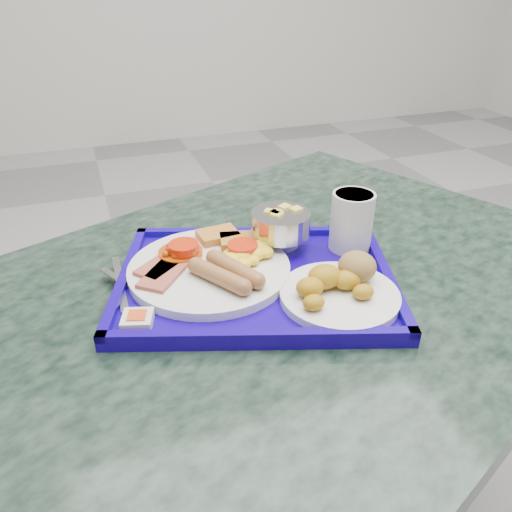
{
  "coord_description": "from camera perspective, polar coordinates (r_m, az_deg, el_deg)",
  "views": [
    {
      "loc": [
        -0.75,
        -0.91,
        1.17
      ],
      "look_at": [
        -0.52,
        -0.28,
        0.79
      ],
      "focal_mm": 35.0,
      "sensor_mm": 36.0,
      "label": 1
    }
  ],
  "objects": [
    {
      "name": "knife",
      "position": [
        0.8,
        -15.28,
        -3.0
      ],
      "size": [
        0.01,
        0.16,
        0.0
      ],
      "primitive_type": "cube",
      "rotation": [
        0.0,
        0.0,
        -0.02
      ],
      "color": "#B2B3B5",
      "rests_on": "tray"
    },
    {
      "name": "floor",
      "position": [
        1.66,
        14.36,
        -16.18
      ],
      "size": [
        6.0,
        6.0,
        0.0
      ],
      "primitive_type": "plane",
      "color": "#99999C",
      "rests_on": "ground"
    },
    {
      "name": "main_plate",
      "position": [
        0.8,
        -4.85,
        -0.91
      ],
      "size": [
        0.26,
        0.26,
        0.04
      ],
      "rotation": [
        0.0,
        0.0,
        0.39
      ],
      "color": "silver",
      "rests_on": "tray"
    },
    {
      "name": "tray",
      "position": [
        0.79,
        0.0,
        -2.86
      ],
      "size": [
        0.5,
        0.43,
        0.03
      ],
      "rotation": [
        0.0,
        0.0,
        -0.32
      ],
      "color": "#15038A",
      "rests_on": "table"
    },
    {
      "name": "fruit_bowl",
      "position": [
        0.85,
        2.84,
        3.64
      ],
      "size": [
        0.1,
        0.1,
        0.07
      ],
      "color": "#B2B3B5",
      "rests_on": "tray"
    },
    {
      "name": "jam_packet",
      "position": [
        0.71,
        -13.39,
        -7.1
      ],
      "size": [
        0.05,
        0.05,
        0.02
      ],
      "rotation": [
        0.0,
        0.0,
        -0.3
      ],
      "color": "silver",
      "rests_on": "tray"
    },
    {
      "name": "bread_plate",
      "position": [
        0.75,
        9.61,
        -3.41
      ],
      "size": [
        0.18,
        0.18,
        0.06
      ],
      "rotation": [
        0.0,
        0.0,
        -0.21
      ],
      "color": "silver",
      "rests_on": "tray"
    },
    {
      "name": "table",
      "position": [
        0.91,
        0.83,
        -13.67
      ],
      "size": [
        1.39,
        1.19,
        0.74
      ],
      "rotation": [
        0.0,
        0.0,
        0.41
      ],
      "color": "gray",
      "rests_on": "floor"
    },
    {
      "name": "spoon",
      "position": [
        0.84,
        -13.13,
        -0.73
      ],
      "size": [
        0.1,
        0.16,
        0.01
      ],
      "rotation": [
        0.0,
        0.0,
        0.48
      ],
      "color": "#B2B3B5",
      "rests_on": "tray"
    },
    {
      "name": "juice_cup",
      "position": [
        0.87,
        10.89,
        4.12
      ],
      "size": [
        0.07,
        0.07,
        0.1
      ],
      "color": "silver",
      "rests_on": "tray"
    }
  ]
}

